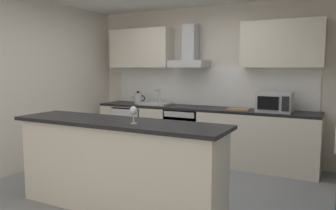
{
  "coord_description": "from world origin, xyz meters",
  "views": [
    {
      "loc": [
        2.1,
        -3.5,
        1.56
      ],
      "look_at": [
        -0.01,
        0.52,
        1.05
      ],
      "focal_mm": 35.84,
      "sensor_mm": 36.0,
      "label": 1
    }
  ],
  "objects_px": {
    "kettle": "(138,98)",
    "wine_glass": "(133,112)",
    "range_hood": "(190,54)",
    "sink": "(156,103)",
    "microwave": "(275,102)",
    "chopping_board": "(238,109)",
    "refrigerator": "(134,129)",
    "oven": "(186,132)"
  },
  "relations": [
    {
      "from": "kettle",
      "to": "wine_glass",
      "type": "bearing_deg",
      "value": -58.25
    },
    {
      "from": "sink",
      "to": "kettle",
      "type": "height_order",
      "value": "sink"
    },
    {
      "from": "microwave",
      "to": "wine_glass",
      "type": "distance_m",
      "value": 2.5
    },
    {
      "from": "oven",
      "to": "microwave",
      "type": "distance_m",
      "value": 1.57
    },
    {
      "from": "microwave",
      "to": "wine_glass",
      "type": "xyz_separation_m",
      "value": [
        -0.97,
        -2.3,
        0.07
      ]
    },
    {
      "from": "oven",
      "to": "range_hood",
      "type": "relative_size",
      "value": 1.11
    },
    {
      "from": "oven",
      "to": "kettle",
      "type": "distance_m",
      "value": 1.09
    },
    {
      "from": "sink",
      "to": "kettle",
      "type": "bearing_deg",
      "value": -172.7
    },
    {
      "from": "microwave",
      "to": "chopping_board",
      "type": "distance_m",
      "value": 0.56
    },
    {
      "from": "microwave",
      "to": "oven",
      "type": "bearing_deg",
      "value": 178.9
    },
    {
      "from": "sink",
      "to": "chopping_board",
      "type": "bearing_deg",
      "value": -1.33
    },
    {
      "from": "kettle",
      "to": "chopping_board",
      "type": "relative_size",
      "value": 0.85
    },
    {
      "from": "chopping_board",
      "to": "microwave",
      "type": "bearing_deg",
      "value": -0.44
    },
    {
      "from": "wine_glass",
      "to": "chopping_board",
      "type": "bearing_deg",
      "value": 79.49
    },
    {
      "from": "kettle",
      "to": "range_hood",
      "type": "bearing_deg",
      "value": 9.85
    },
    {
      "from": "refrigerator",
      "to": "wine_glass",
      "type": "distance_m",
      "value": 2.87
    },
    {
      "from": "oven",
      "to": "kettle",
      "type": "height_order",
      "value": "kettle"
    },
    {
      "from": "microwave",
      "to": "wine_glass",
      "type": "bearing_deg",
      "value": -112.97
    },
    {
      "from": "kettle",
      "to": "microwave",
      "type": "bearing_deg",
      "value": 0.14
    },
    {
      "from": "refrigerator",
      "to": "wine_glass",
      "type": "bearing_deg",
      "value": -56.36
    },
    {
      "from": "oven",
      "to": "microwave",
      "type": "height_order",
      "value": "microwave"
    },
    {
      "from": "kettle",
      "to": "wine_glass",
      "type": "xyz_separation_m",
      "value": [
        1.42,
        -2.29,
        0.11
      ]
    },
    {
      "from": "range_hood",
      "to": "chopping_board",
      "type": "bearing_deg",
      "value": -9.62
    },
    {
      "from": "oven",
      "to": "microwave",
      "type": "relative_size",
      "value": 1.6
    },
    {
      "from": "microwave",
      "to": "range_hood",
      "type": "height_order",
      "value": "range_hood"
    },
    {
      "from": "microwave",
      "to": "sink",
      "type": "distance_m",
      "value": 2.05
    },
    {
      "from": "range_hood",
      "to": "wine_glass",
      "type": "height_order",
      "value": "range_hood"
    },
    {
      "from": "chopping_board",
      "to": "kettle",
      "type": "bearing_deg",
      "value": -179.69
    },
    {
      "from": "sink",
      "to": "oven",
      "type": "bearing_deg",
      "value": -1.06
    },
    {
      "from": "refrigerator",
      "to": "range_hood",
      "type": "distance_m",
      "value": 1.74
    },
    {
      "from": "range_hood",
      "to": "sink",
      "type": "bearing_deg",
      "value": -168.67
    },
    {
      "from": "oven",
      "to": "range_hood",
      "type": "xyz_separation_m",
      "value": [
        0.0,
        0.13,
        1.33
      ]
    },
    {
      "from": "kettle",
      "to": "chopping_board",
      "type": "xyz_separation_m",
      "value": [
        1.84,
        0.01,
        -0.09
      ]
    },
    {
      "from": "refrigerator",
      "to": "chopping_board",
      "type": "xyz_separation_m",
      "value": [
        1.97,
        -0.02,
        0.49
      ]
    },
    {
      "from": "refrigerator",
      "to": "kettle",
      "type": "relative_size",
      "value": 2.94
    },
    {
      "from": "sink",
      "to": "chopping_board",
      "type": "xyz_separation_m",
      "value": [
        1.5,
        -0.03,
        -0.02
      ]
    },
    {
      "from": "refrigerator",
      "to": "kettle",
      "type": "xyz_separation_m",
      "value": [
        0.13,
        -0.03,
        0.58
      ]
    },
    {
      "from": "refrigerator",
      "to": "range_hood",
      "type": "bearing_deg",
      "value": 7.06
    },
    {
      "from": "oven",
      "to": "refrigerator",
      "type": "height_order",
      "value": "oven"
    },
    {
      "from": "wine_glass",
      "to": "sink",
      "type": "bearing_deg",
      "value": 114.59
    },
    {
      "from": "microwave",
      "to": "kettle",
      "type": "bearing_deg",
      "value": -179.86
    },
    {
      "from": "kettle",
      "to": "chopping_board",
      "type": "distance_m",
      "value": 1.85
    }
  ]
}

